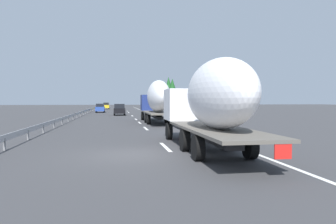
% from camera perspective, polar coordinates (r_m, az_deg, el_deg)
% --- Properties ---
extents(ground_plane, '(260.00, 260.00, 0.00)m').
position_cam_1_polar(ground_plane, '(53.99, -8.64, -0.48)').
color(ground_plane, '#38383A').
extents(lane_stripe_0, '(3.20, 0.20, 0.01)m').
position_cam_1_polar(lane_stripe_0, '(16.31, -0.48, -6.35)').
color(lane_stripe_0, white).
rests_on(lane_stripe_0, ground_plane).
extents(lane_stripe_1, '(3.20, 0.20, 0.01)m').
position_cam_1_polar(lane_stripe_1, '(27.05, -4.06, -2.99)').
color(lane_stripe_1, white).
rests_on(lane_stripe_1, ground_plane).
extents(lane_stripe_2, '(3.20, 0.20, 0.01)m').
position_cam_1_polar(lane_stripe_2, '(34.15, -5.18, -1.94)').
color(lane_stripe_2, white).
rests_on(lane_stripe_2, ground_plane).
extents(lane_stripe_3, '(3.20, 0.20, 0.01)m').
position_cam_1_polar(lane_stripe_3, '(40.42, -5.84, -1.32)').
color(lane_stripe_3, white).
rests_on(lane_stripe_3, ground_plane).
extents(lane_stripe_4, '(3.20, 0.20, 0.01)m').
position_cam_1_polar(lane_stripe_4, '(49.81, -6.51, -0.68)').
color(lane_stripe_4, white).
rests_on(lane_stripe_4, ground_plane).
extents(lane_stripe_5, '(3.20, 0.20, 0.01)m').
position_cam_1_polar(lane_stripe_5, '(63.36, -7.13, -0.10)').
color(lane_stripe_5, white).
rests_on(lane_stripe_5, ground_plane).
extents(lane_stripe_6, '(3.20, 0.20, 0.01)m').
position_cam_1_polar(lane_stripe_6, '(71.41, -7.38, 0.14)').
color(lane_stripe_6, white).
rests_on(lane_stripe_6, ground_plane).
extents(lane_stripe_7, '(3.20, 0.20, 0.01)m').
position_cam_1_polar(lane_stripe_7, '(89.45, -7.79, 0.53)').
color(lane_stripe_7, white).
rests_on(lane_stripe_7, ground_plane).
extents(edge_line_right, '(110.00, 0.20, 0.01)m').
position_cam_1_polar(edge_line_right, '(59.31, -3.39, -0.23)').
color(edge_line_right, white).
rests_on(edge_line_right, ground_plane).
extents(truck_lead, '(13.55, 2.55, 4.48)m').
position_cam_1_polar(truck_lead, '(33.57, -2.04, 2.31)').
color(truck_lead, navy).
rests_on(truck_lead, ground_plane).
extents(truck_trailing, '(12.62, 2.55, 4.18)m').
position_cam_1_polar(truck_trailing, '(14.81, 7.49, 2.04)').
color(truck_trailing, silver).
rests_on(truck_trailing, ground_plane).
extents(car_black_suv, '(4.03, 1.86, 1.86)m').
position_cam_1_polar(car_black_suv, '(52.03, -8.81, 0.45)').
color(car_black_suv, black).
rests_on(car_black_suv, ground_plane).
extents(car_blue_sedan, '(4.25, 1.73, 1.79)m').
position_cam_1_polar(car_blue_sedan, '(64.56, -12.19, 0.71)').
color(car_blue_sedan, '#28479E').
rests_on(car_blue_sedan, ground_plane).
extents(car_yellow_coupe, '(4.42, 1.75, 1.83)m').
position_cam_1_polar(car_yellow_coupe, '(90.61, -11.15, 1.11)').
color(car_yellow_coupe, gold).
rests_on(car_yellow_coupe, ground_plane).
extents(road_sign, '(0.10, 0.90, 3.43)m').
position_cam_1_polar(road_sign, '(50.63, -0.99, 2.04)').
color(road_sign, gray).
rests_on(road_sign, ground_plane).
extents(tree_0, '(3.32, 3.32, 6.59)m').
position_cam_1_polar(tree_0, '(59.49, 0.80, 3.58)').
color(tree_0, '#472D19').
rests_on(tree_0, ground_plane).
extents(tree_1, '(3.39, 3.39, 7.84)m').
position_cam_1_polar(tree_1, '(72.49, 0.10, 4.00)').
color(tree_1, '#472D19').
rests_on(tree_1, ground_plane).
extents(tree_2, '(2.61, 2.61, 6.15)m').
position_cam_1_polar(tree_2, '(95.06, -2.03, 2.91)').
color(tree_2, '#472D19').
rests_on(tree_2, ground_plane).
extents(tree_3, '(3.40, 3.40, 5.30)m').
position_cam_1_polar(tree_3, '(95.36, -1.86, 2.69)').
color(tree_3, '#472D19').
rests_on(tree_3, ground_plane).
extents(tree_4, '(3.88, 3.88, 6.78)m').
position_cam_1_polar(tree_4, '(73.44, -0.51, 3.45)').
color(tree_4, '#472D19').
rests_on(tree_4, ground_plane).
extents(tree_5, '(2.47, 2.47, 6.51)m').
position_cam_1_polar(tree_5, '(101.01, -2.46, 3.03)').
color(tree_5, '#472D19').
rests_on(tree_5, ground_plane).
extents(guardrail_median, '(94.00, 0.10, 0.76)m').
position_cam_1_polar(guardrail_median, '(57.21, -14.71, 0.19)').
color(guardrail_median, '#9EA0A5').
rests_on(guardrail_median, ground_plane).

